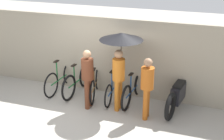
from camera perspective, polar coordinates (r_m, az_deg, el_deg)
name	(u,v)px	position (r m, az deg, el deg)	size (l,w,h in m)	color
ground_plane	(75,119)	(8.04, -6.81, -8.80)	(30.00, 30.00, 0.00)	#9E998E
back_wall	(100,55)	(9.05, -2.21, 2.75)	(11.48, 0.12, 2.24)	gray
parked_bicycle_0	(61,78)	(9.46, -9.31, -1.42)	(0.44, 1.81, 1.05)	black
parked_bicycle_1	(78,81)	(9.20, -6.30, -1.95)	(0.44, 1.77, 1.00)	black
parked_bicycle_2	(95,84)	(8.98, -3.09, -2.54)	(0.55, 1.67, 1.08)	black
parked_bicycle_3	(114,87)	(8.82, 0.35, -3.16)	(0.44, 1.69, 1.03)	black
parked_bicycle_4	(133,90)	(8.65, 3.85, -3.60)	(0.44, 1.75, 1.01)	black
pedestrian_leading	(88,75)	(8.13, -4.49, -0.90)	(0.32, 0.32, 1.62)	brown
pedestrian_center	(120,49)	(7.83, 1.55, 3.92)	(1.11, 1.11, 2.07)	#C66B1E
pedestrian_trailing	(147,84)	(7.64, 6.44, -2.60)	(0.32, 0.32, 1.60)	#B25619
motorcycle	(178,94)	(8.48, 12.05, -4.29)	(0.58, 2.10, 0.93)	black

